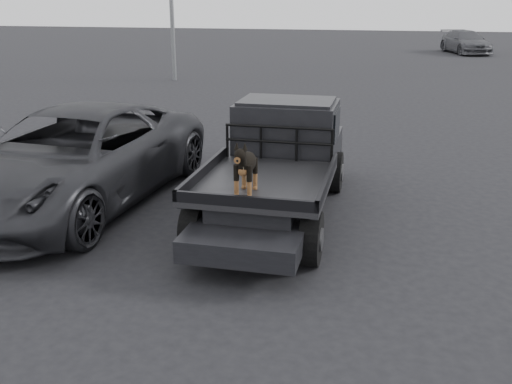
% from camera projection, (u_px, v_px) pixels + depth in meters
% --- Properties ---
extents(ground, '(120.00, 120.00, 0.00)m').
position_uv_depth(ground, '(299.00, 265.00, 7.83)').
color(ground, black).
rests_on(ground, ground).
extents(flatbed_ute, '(2.00, 5.40, 0.92)m').
position_uv_depth(flatbed_ute, '(276.00, 190.00, 9.45)').
color(flatbed_ute, black).
rests_on(flatbed_ute, ground).
extents(ute_cab, '(1.72, 1.30, 0.88)m').
position_uv_depth(ute_cab, '(287.00, 124.00, 10.03)').
color(ute_cab, black).
rests_on(ute_cab, flatbed_ute).
extents(headache_rack, '(1.80, 0.08, 0.55)m').
position_uv_depth(headache_rack, '(279.00, 144.00, 9.40)').
color(headache_rack, black).
rests_on(headache_rack, flatbed_ute).
extents(dog, '(0.32, 0.60, 0.74)m').
position_uv_depth(dog, '(246.00, 167.00, 7.76)').
color(dog, black).
rests_on(dog, flatbed_ute).
extents(parked_suv, '(3.17, 6.17, 1.67)m').
position_uv_depth(parked_suv, '(74.00, 158.00, 9.93)').
color(parked_suv, '#28292D').
rests_on(parked_suv, ground).
extents(distant_car_b, '(3.30, 5.32, 1.44)m').
position_uv_depth(distant_car_b, '(466.00, 42.00, 37.12)').
color(distant_car_b, '#4C4D51').
rests_on(distant_car_b, ground).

